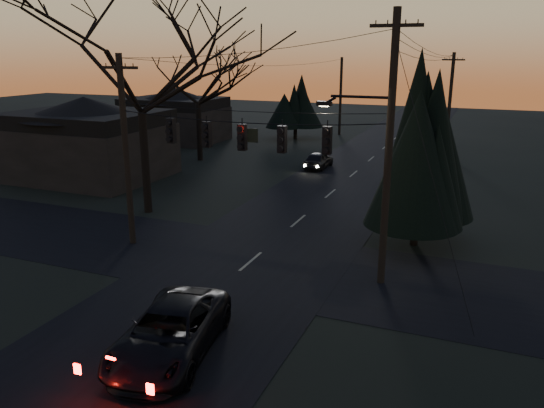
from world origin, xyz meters
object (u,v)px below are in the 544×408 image
at_px(utility_pole_right, 381,282).
at_px(evergreen_right, 421,146).
at_px(utility_pole_far_l, 339,135).
at_px(suv_near, 170,332).
at_px(sedan_oncoming_a, 318,160).
at_px(utility_pole_left, 133,243).
at_px(utility_pole_far_r, 445,155).
at_px(bare_tree_left, 139,70).

distance_m(utility_pole_right, evergreen_right, 6.60).
height_order(utility_pole_far_l, suv_near, utility_pole_far_l).
relative_size(utility_pole_far_l, sedan_oncoming_a, 2.17).
bearing_deg(suv_near, utility_pole_left, 122.49).
xyz_separation_m(utility_pole_far_r, evergreen_right, (0.59, -23.28, 4.57)).
relative_size(evergreen_right, sedan_oncoming_a, 2.16).
height_order(utility_pole_right, sedan_oncoming_a, utility_pole_right).
relative_size(utility_pole_far_l, bare_tree_left, 0.73).
height_order(evergreen_right, suv_near, evergreen_right).
bearing_deg(utility_pole_far_r, evergreen_right, -88.54).
bearing_deg(sedan_oncoming_a, utility_pole_far_l, -78.85).
height_order(bare_tree_left, sedan_oncoming_a, bare_tree_left).
bearing_deg(suv_near, bare_tree_left, 117.23).
height_order(utility_pole_left, evergreen_right, evergreen_right).
bearing_deg(suv_near, utility_pole_far_r, 72.23).
bearing_deg(utility_pole_right, utility_pole_far_l, 107.72).
relative_size(bare_tree_left, suv_near, 2.10).
distance_m(utility_pole_far_l, suv_near, 43.91).
height_order(utility_pole_left, suv_near, utility_pole_left).
bearing_deg(utility_pole_far_l, utility_pole_far_r, -34.82).
distance_m(utility_pole_left, sedan_oncoming_a, 19.20).
height_order(utility_pole_right, utility_pole_far_r, utility_pole_right).
distance_m(utility_pole_right, suv_near, 8.77).
xyz_separation_m(utility_pole_right, evergreen_right, (0.59, 4.72, 4.57)).
height_order(utility_pole_far_r, sedan_oncoming_a, utility_pole_far_r).
bearing_deg(utility_pole_far_l, sedan_oncoming_a, -79.95).
height_order(utility_pole_left, sedan_oncoming_a, utility_pole_left).
bearing_deg(utility_pole_left, suv_near, -47.31).
height_order(bare_tree_left, evergreen_right, bare_tree_left).
xyz_separation_m(evergreen_right, sedan_oncoming_a, (-9.07, 14.23, -3.94)).
distance_m(utility_pole_far_l, sedan_oncoming_a, 17.33).
xyz_separation_m(utility_pole_right, sedan_oncoming_a, (-8.48, 18.95, 0.63)).
distance_m(utility_pole_right, bare_tree_left, 16.35).
xyz_separation_m(utility_pole_far_l, suv_near, (6.80, -43.37, 0.72)).
bearing_deg(utility_pole_right, sedan_oncoming_a, 114.10).
relative_size(utility_pole_far_r, sedan_oncoming_a, 2.30).
bearing_deg(bare_tree_left, utility_pole_far_l, 85.90).
bearing_deg(suv_near, evergreen_right, 56.17).
bearing_deg(evergreen_right, utility_pole_far_l, 111.14).
bearing_deg(evergreen_right, utility_pole_right, -97.16).
distance_m(utility_pole_right, utility_pole_left, 11.50).
bearing_deg(utility_pole_left, utility_pole_right, 0.00).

